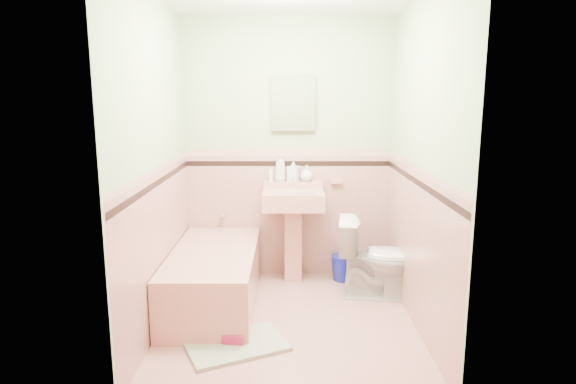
{
  "coord_description": "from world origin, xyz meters",
  "views": [
    {
      "loc": [
        -0.0,
        -3.67,
        1.76
      ],
      "look_at": [
        0.0,
        0.25,
        1.0
      ],
      "focal_mm": 30.8,
      "sensor_mm": 36.0,
      "label": 1
    }
  ],
  "objects_px": {
    "medicine_cabinet": "(293,103)",
    "bucket": "(344,268)",
    "soap_bottle_right": "(306,173)",
    "toilet": "(378,258)",
    "soap_bottle_left": "(280,168)",
    "sink": "(293,237)",
    "soap_bottle_mid": "(293,170)",
    "shoe": "(233,339)",
    "bathtub": "(214,279)"
  },
  "relations": [
    {
      "from": "sink",
      "to": "shoe",
      "type": "xyz_separation_m",
      "value": [
        -0.44,
        -1.27,
        -0.39
      ]
    },
    {
      "from": "soap_bottle_mid",
      "to": "toilet",
      "type": "bearing_deg",
      "value": -35.96
    },
    {
      "from": "sink",
      "to": "medicine_cabinet",
      "type": "distance_m",
      "value": 1.27
    },
    {
      "from": "soap_bottle_mid",
      "to": "sink",
      "type": "bearing_deg",
      "value": -90.72
    },
    {
      "from": "toilet",
      "to": "soap_bottle_mid",
      "type": "bearing_deg",
      "value": 61.61
    },
    {
      "from": "bathtub",
      "to": "soap_bottle_mid",
      "type": "distance_m",
      "value": 1.29
    },
    {
      "from": "sink",
      "to": "medicine_cabinet",
      "type": "relative_size",
      "value": 1.88
    },
    {
      "from": "shoe",
      "to": "toilet",
      "type": "bearing_deg",
      "value": 44.48
    },
    {
      "from": "sink",
      "to": "soap_bottle_mid",
      "type": "xyz_separation_m",
      "value": [
        0.0,
        0.18,
        0.62
      ]
    },
    {
      "from": "soap_bottle_right",
      "to": "shoe",
      "type": "height_order",
      "value": "soap_bottle_right"
    },
    {
      "from": "shoe",
      "to": "medicine_cabinet",
      "type": "bearing_deg",
      "value": 80.63
    },
    {
      "from": "soap_bottle_left",
      "to": "soap_bottle_mid",
      "type": "relative_size",
      "value": 1.21
    },
    {
      "from": "soap_bottle_left",
      "to": "soap_bottle_mid",
      "type": "distance_m",
      "value": 0.13
    },
    {
      "from": "soap_bottle_left",
      "to": "shoe",
      "type": "xyz_separation_m",
      "value": [
        -0.32,
        -1.45,
        -1.03
      ]
    },
    {
      "from": "bathtub",
      "to": "soap_bottle_left",
      "type": "bearing_deg",
      "value": 51.89
    },
    {
      "from": "bucket",
      "to": "toilet",
      "type": "bearing_deg",
      "value": -57.6
    },
    {
      "from": "bathtub",
      "to": "shoe",
      "type": "height_order",
      "value": "bathtub"
    },
    {
      "from": "sink",
      "to": "bucket",
      "type": "xyz_separation_m",
      "value": [
        0.49,
        0.04,
        -0.32
      ]
    },
    {
      "from": "sink",
      "to": "bucket",
      "type": "distance_m",
      "value": 0.59
    },
    {
      "from": "medicine_cabinet",
      "to": "soap_bottle_left",
      "type": "bearing_deg",
      "value": -166.31
    },
    {
      "from": "medicine_cabinet",
      "to": "soap_bottle_mid",
      "type": "xyz_separation_m",
      "value": [
        0.0,
        -0.03,
        -0.64
      ]
    },
    {
      "from": "bathtub",
      "to": "bucket",
      "type": "bearing_deg",
      "value": 26.07
    },
    {
      "from": "bathtub",
      "to": "bucket",
      "type": "xyz_separation_m",
      "value": [
        1.17,
        0.57,
        -0.1
      ]
    },
    {
      "from": "soap_bottle_mid",
      "to": "shoe",
      "type": "xyz_separation_m",
      "value": [
        -0.44,
        -1.45,
        -1.0
      ]
    },
    {
      "from": "soap_bottle_mid",
      "to": "bucket",
      "type": "xyz_separation_m",
      "value": [
        0.49,
        -0.14,
        -0.94
      ]
    },
    {
      "from": "toilet",
      "to": "shoe",
      "type": "xyz_separation_m",
      "value": [
        -1.19,
        -0.9,
        -0.3
      ]
    },
    {
      "from": "soap_bottle_right",
      "to": "bucket",
      "type": "distance_m",
      "value": 0.99
    },
    {
      "from": "soap_bottle_right",
      "to": "shoe",
      "type": "xyz_separation_m",
      "value": [
        -0.57,
        -1.45,
        -0.97
      ]
    },
    {
      "from": "medicine_cabinet",
      "to": "soap_bottle_left",
      "type": "distance_m",
      "value": 0.63
    },
    {
      "from": "sink",
      "to": "toilet",
      "type": "relative_size",
      "value": 1.25
    },
    {
      "from": "soap_bottle_left",
      "to": "soap_bottle_right",
      "type": "bearing_deg",
      "value": 0.0
    },
    {
      "from": "bathtub",
      "to": "soap_bottle_left",
      "type": "height_order",
      "value": "soap_bottle_left"
    },
    {
      "from": "soap_bottle_left",
      "to": "shoe",
      "type": "bearing_deg",
      "value": -102.44
    },
    {
      "from": "bathtub",
      "to": "soap_bottle_right",
      "type": "height_order",
      "value": "soap_bottle_right"
    },
    {
      "from": "medicine_cabinet",
      "to": "bucket",
      "type": "xyz_separation_m",
      "value": [
        0.49,
        -0.17,
        -1.58
      ]
    },
    {
      "from": "bathtub",
      "to": "soap_bottle_right",
      "type": "distance_m",
      "value": 1.35
    },
    {
      "from": "medicine_cabinet",
      "to": "shoe",
      "type": "bearing_deg",
      "value": -106.68
    },
    {
      "from": "bathtub",
      "to": "soap_bottle_right",
      "type": "xyz_separation_m",
      "value": [
        0.81,
        0.71,
        0.81
      ]
    },
    {
      "from": "sink",
      "to": "bucket",
      "type": "relative_size",
      "value": 3.64
    },
    {
      "from": "soap_bottle_left",
      "to": "soap_bottle_right",
      "type": "xyz_separation_m",
      "value": [
        0.25,
        0.0,
        -0.05
      ]
    },
    {
      "from": "bathtub",
      "to": "soap_bottle_right",
      "type": "relative_size",
      "value": 9.82
    },
    {
      "from": "bathtub",
      "to": "medicine_cabinet",
      "type": "height_order",
      "value": "medicine_cabinet"
    },
    {
      "from": "sink",
      "to": "soap_bottle_left",
      "type": "distance_m",
      "value": 0.67
    },
    {
      "from": "medicine_cabinet",
      "to": "soap_bottle_mid",
      "type": "relative_size",
      "value": 2.22
    },
    {
      "from": "soap_bottle_left",
      "to": "soap_bottle_mid",
      "type": "bearing_deg",
      "value": 0.0
    },
    {
      "from": "soap_bottle_right",
      "to": "toilet",
      "type": "bearing_deg",
      "value": -41.15
    },
    {
      "from": "soap_bottle_left",
      "to": "toilet",
      "type": "xyz_separation_m",
      "value": [
        0.87,
        -0.54,
        -0.73
      ]
    },
    {
      "from": "soap_bottle_left",
      "to": "bucket",
      "type": "distance_m",
      "value": 1.15
    },
    {
      "from": "soap_bottle_left",
      "to": "bucket",
      "type": "height_order",
      "value": "soap_bottle_left"
    },
    {
      "from": "soap_bottle_mid",
      "to": "bucket",
      "type": "relative_size",
      "value": 0.87
    }
  ]
}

